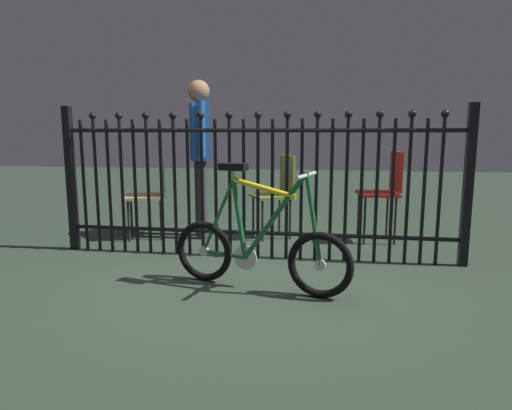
{
  "coord_description": "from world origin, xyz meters",
  "views": [
    {
      "loc": [
        0.62,
        -3.2,
        1.12
      ],
      "look_at": [
        0.08,
        0.2,
        0.55
      ],
      "focal_mm": 31.43,
      "sensor_mm": 36.0,
      "label": 1
    }
  ],
  "objects": [
    {
      "name": "ground_plane",
      "position": [
        0.0,
        0.0,
        0.0
      ],
      "size": [
        20.0,
        20.0,
        0.0
      ],
      "primitive_type": "plane",
      "color": "#2B3B2D"
    },
    {
      "name": "iron_fence",
      "position": [
        -0.06,
        0.67,
        0.68
      ],
      "size": [
        3.59,
        0.07,
        1.35
      ],
      "color": "black",
      "rests_on": "ground"
    },
    {
      "name": "bicycle",
      "position": [
        0.15,
        -0.15,
        0.3
      ],
      "size": [
        1.33,
        0.48,
        0.89
      ],
      "color": "black",
      "rests_on": "ground"
    },
    {
      "name": "chair_olive",
      "position": [
        0.11,
        1.49,
        0.52
      ],
      "size": [
        0.51,
        0.51,
        0.86
      ],
      "color": "black",
      "rests_on": "ground"
    },
    {
      "name": "chair_red",
      "position": [
        1.2,
        1.45,
        0.56
      ],
      "size": [
        0.43,
        0.43,
        0.92
      ],
      "color": "black",
      "rests_on": "ground"
    },
    {
      "name": "chair_tan",
      "position": [
        -1.19,
        1.25,
        0.51
      ],
      "size": [
        0.52,
        0.52,
        0.85
      ],
      "color": "black",
      "rests_on": "ground"
    },
    {
      "name": "person_visitor",
      "position": [
        -0.7,
        1.34,
        0.98
      ],
      "size": [
        0.28,
        0.45,
        1.63
      ],
      "color": "#2D2D33",
      "rests_on": "ground"
    }
  ]
}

